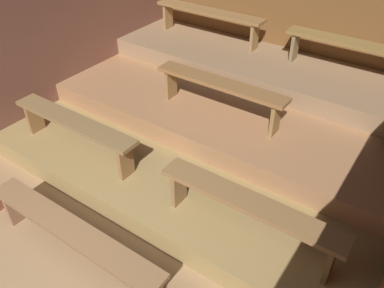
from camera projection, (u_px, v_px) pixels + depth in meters
ground at (189, 174)px, 5.22m from camera, size 5.78×6.21×0.08m
wall_back at (286, 29)px, 6.35m from camera, size 5.78×0.06×2.20m
wall_left at (47, 49)px, 5.70m from camera, size 0.06×6.21×2.20m
platform_lower at (219, 137)px, 5.61m from camera, size 4.98×3.93×0.27m
platform_middle at (241, 102)px, 5.84m from camera, size 4.98×2.72×0.27m
platform_upper at (264, 69)px, 6.14m from camera, size 4.98×1.33×0.27m
bench_floor_center at (72, 234)px, 3.83m from camera, size 2.20×0.28×0.49m
bench_lower_left at (74, 126)px, 4.87m from camera, size 1.91×0.28×0.49m
bench_lower_right at (249, 207)px, 3.75m from camera, size 1.91×0.28×0.49m
bench_middle_center at (220, 88)px, 5.09m from camera, size 1.85×0.28×0.49m
bench_upper_left at (209, 15)px, 6.54m from camera, size 1.98×0.28×0.49m
bench_upper_right at (356, 48)px, 5.43m from camera, size 1.98×0.28×0.49m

